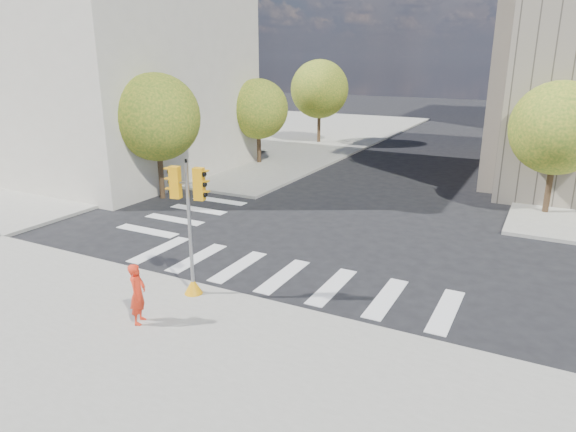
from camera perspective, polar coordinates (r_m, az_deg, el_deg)
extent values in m
plane|color=black|center=(19.12, 2.55, -4.61)|extent=(160.00, 160.00, 0.00)
cube|color=gray|center=(50.75, -5.59, 9.22)|extent=(28.00, 40.00, 0.15)
cube|color=beige|center=(36.54, -21.88, 14.33)|extent=(18.00, 14.00, 12.00)
cylinder|color=#382616|center=(27.58, -13.92, 4.43)|extent=(0.28, 0.28, 2.45)
sphere|color=#285D1A|center=(27.10, -14.38, 10.58)|extent=(4.40, 4.40, 4.40)
cylinder|color=#382616|center=(35.56, -3.24, 7.48)|extent=(0.28, 0.28, 2.17)
sphere|color=#285D1A|center=(35.21, -3.32, 11.79)|extent=(4.00, 4.00, 4.00)
cylinder|color=#382616|center=(44.32, 3.45, 9.72)|extent=(0.28, 0.28, 2.62)
sphere|color=#285D1A|center=(44.01, 3.52, 13.89)|extent=(4.80, 4.80, 4.80)
cylinder|color=#382616|center=(26.77, 26.95, 2.58)|extent=(0.28, 0.28, 2.38)
sphere|color=#285D1A|center=(26.29, 27.80, 8.63)|extent=(4.20, 4.20, 4.20)
cylinder|color=#382616|center=(38.56, 27.47, 6.60)|extent=(0.28, 0.28, 2.52)
sphere|color=#285D1A|center=(38.21, 28.11, 11.16)|extent=(4.60, 4.60, 4.60)
cylinder|color=#382616|center=(50.47, 27.71, 8.52)|extent=(0.28, 0.28, 2.27)
sphere|color=#285D1A|center=(50.21, 28.15, 11.59)|extent=(4.00, 4.00, 4.00)
cylinder|color=black|center=(30.26, 28.88, 9.54)|extent=(0.12, 0.12, 8.00)
cylinder|color=black|center=(44.21, 28.80, 11.35)|extent=(0.12, 0.12, 8.00)
cone|color=orange|center=(16.15, -10.48, -7.63)|extent=(0.56, 0.56, 0.50)
cylinder|color=gray|center=(15.49, -10.84, -1.59)|extent=(0.11, 0.11, 4.09)
cylinder|color=black|center=(14.95, -11.29, 6.02)|extent=(0.07, 0.07, 0.12)
cylinder|color=gray|center=(15.09, -11.15, 3.60)|extent=(0.89, 0.23, 0.06)
cube|color=orange|center=(15.27, -12.42, 3.68)|extent=(0.34, 0.27, 0.95)
cube|color=orange|center=(14.92, -9.85, 3.52)|extent=(0.34, 0.27, 0.95)
imported|color=red|center=(14.57, -16.36, -8.28)|extent=(0.61, 0.73, 1.71)
cube|color=white|center=(28.99, -22.29, 2.56)|extent=(6.00, 1.21, 0.50)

